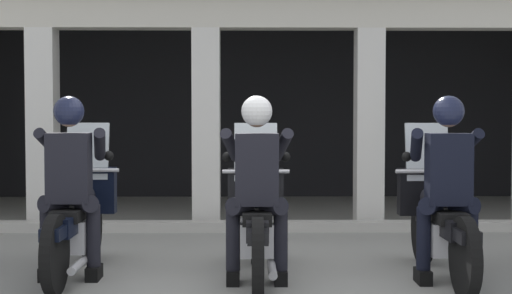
# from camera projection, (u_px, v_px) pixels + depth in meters

# --- Properties ---
(ground_plane) EXTENTS (80.00, 80.00, 0.00)m
(ground_plane) POSITION_uv_depth(u_px,v_px,m) (254.00, 229.00, 9.36)
(ground_plane) COLOR gray
(station_building) EXTENTS (11.51, 3.98, 3.11)m
(station_building) POSITION_uv_depth(u_px,v_px,m) (281.00, 78.00, 11.55)
(station_building) COLOR black
(station_building) RESTS_ON ground
(kerb_strip) EXTENTS (11.01, 0.24, 0.12)m
(kerb_strip) POSITION_uv_depth(u_px,v_px,m) (290.00, 226.00, 9.17)
(kerb_strip) COLOR #B7B5AD
(kerb_strip) RESTS_ON ground
(motorcycle_left) EXTENTS (0.62, 2.04, 1.35)m
(motorcycle_left) POSITION_uv_depth(u_px,v_px,m) (78.00, 217.00, 6.77)
(motorcycle_left) COLOR black
(motorcycle_left) RESTS_ON ground
(police_officer_left) EXTENTS (0.63, 0.61, 1.58)m
(police_officer_left) POSITION_uv_depth(u_px,v_px,m) (70.00, 171.00, 6.46)
(police_officer_left) COLOR black
(police_officer_left) RESTS_ON ground
(motorcycle_center) EXTENTS (0.62, 2.04, 1.35)m
(motorcycle_center) POSITION_uv_depth(u_px,v_px,m) (257.00, 220.00, 6.60)
(motorcycle_center) COLOR black
(motorcycle_center) RESTS_ON ground
(police_officer_center) EXTENTS (0.63, 0.61, 1.58)m
(police_officer_center) POSITION_uv_depth(u_px,v_px,m) (257.00, 173.00, 6.30)
(police_officer_center) COLOR black
(police_officer_center) RESTS_ON ground
(motorcycle_right) EXTENTS (0.62, 2.04, 1.35)m
(motorcycle_right) POSITION_uv_depth(u_px,v_px,m) (438.00, 220.00, 6.63)
(motorcycle_right) COLOR black
(motorcycle_right) RESTS_ON ground
(police_officer_right) EXTENTS (0.63, 0.61, 1.58)m
(police_officer_right) POSITION_uv_depth(u_px,v_px,m) (447.00, 173.00, 6.32)
(police_officer_right) COLOR black
(police_officer_right) RESTS_ON ground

